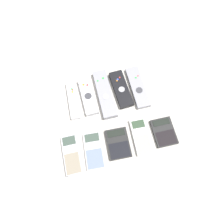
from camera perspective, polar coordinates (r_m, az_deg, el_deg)
ground_plane at (r=0.87m, az=0.53°, el=-2.34°), size 3.00×3.00×0.00m
remote_0 at (r=0.91m, az=-9.98°, el=3.06°), size 0.05×0.17×0.02m
remote_1 at (r=0.91m, az=-6.23°, el=4.00°), size 0.06×0.17×0.02m
remote_2 at (r=0.91m, az=-1.92°, el=4.73°), size 0.06×0.22×0.03m
remote_3 at (r=0.92m, az=2.36°, el=5.99°), size 0.07×0.17×0.02m
remote_4 at (r=0.93m, az=6.70°, el=6.48°), size 0.06×0.19×0.02m
calculator_0 at (r=0.84m, az=-10.53°, el=-10.83°), size 0.06×0.15×0.02m
calculator_1 at (r=0.84m, az=-4.79°, el=-9.93°), size 0.08×0.15×0.01m
calculator_2 at (r=0.84m, az=1.60°, el=-8.22°), size 0.09×0.12×0.02m
calculator_3 at (r=0.85m, az=7.58°, el=-6.36°), size 0.07×0.15×0.02m
calculator_4 at (r=0.87m, az=13.37°, el=-5.09°), size 0.08×0.11×0.02m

